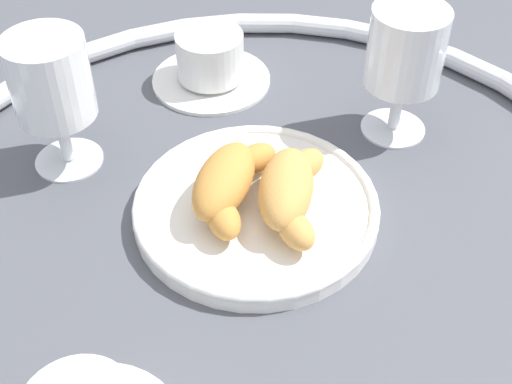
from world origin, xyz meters
name	(u,v)px	position (x,y,z in m)	size (l,w,h in m)	color
ground_plane	(265,229)	(0.00, 0.00, 0.00)	(2.20, 2.20, 0.00)	#4C4F56
table_chrome_rim	(265,220)	(0.00, 0.00, 0.01)	(0.72, 0.72, 0.02)	silver
pastry_plate	(256,207)	(-0.01, -0.02, 0.01)	(0.23, 0.23, 0.02)	white
croissant_large	(230,180)	(0.00, -0.04, 0.04)	(0.13, 0.08, 0.04)	#CC893D
croissant_small	(290,190)	(-0.02, 0.01, 0.04)	(0.13, 0.09, 0.04)	#D6994C
coffee_cup_near	(211,61)	(-0.18, -0.17, 0.03)	(0.14, 0.14, 0.06)	white
juice_glass_left	(405,54)	(-0.19, 0.05, 0.09)	(0.08, 0.08, 0.14)	white
juice_glass_right	(51,86)	(0.01, -0.22, 0.09)	(0.08, 0.08, 0.14)	white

